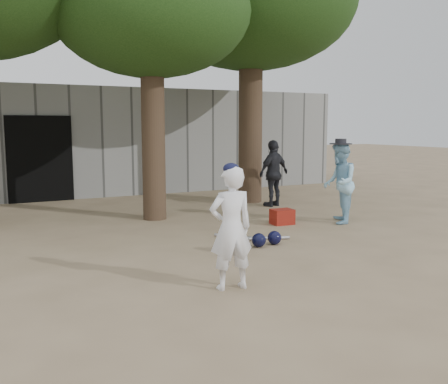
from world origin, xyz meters
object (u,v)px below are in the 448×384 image
red_bag (282,217)px  spectator_blue (339,183)px  boy_player (231,228)px  spectator_dark (274,173)px

red_bag → spectator_blue: bearing=-20.9°
boy_player → spectator_blue: size_ratio=0.91×
boy_player → spectator_blue: spectator_blue is taller
boy_player → spectator_blue: 4.64m
boy_player → spectator_dark: (3.82, 5.01, 0.06)m
boy_player → spectator_dark: size_ratio=0.92×
red_bag → spectator_dark: bearing=61.8°
spectator_blue → spectator_dark: spectator_blue is taller
boy_player → red_bag: size_ratio=3.52×
red_bag → boy_player: bearing=-132.3°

